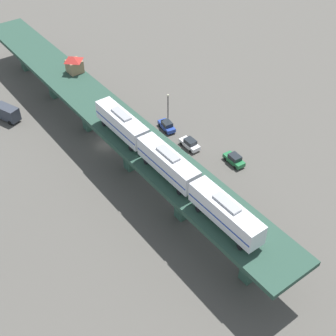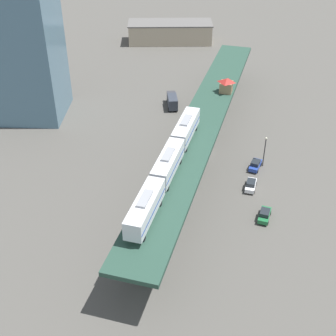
{
  "view_description": "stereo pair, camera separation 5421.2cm",
  "coord_description": "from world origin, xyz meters",
  "px_view_note": "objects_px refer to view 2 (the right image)",
  "views": [
    {
      "loc": [
        -46.53,
        -54.42,
        55.29
      ],
      "look_at": [
        -6.33,
        -20.76,
        9.81
      ],
      "focal_mm": 50.0,
      "sensor_mm": 36.0,
      "label": 1
    },
    {
      "loc": [
        -3.36,
        -87.21,
        55.08
      ],
      "look_at": [
        -6.33,
        -20.76,
        9.81
      ],
      "focal_mm": 50.0,
      "sensor_mm": 36.0,
      "label": 2
    }
  ],
  "objects_px": {
    "street_car_blue": "(255,165)",
    "delivery_truck": "(172,101)",
    "subway_train": "(168,163)",
    "street_car_green": "(265,215)",
    "office_tower": "(23,43)",
    "warehouse_building": "(170,32)",
    "street_car_white": "(251,185)",
    "signal_hut": "(226,85)",
    "street_lamp": "(265,149)"
  },
  "relations": [
    {
      "from": "street_car_blue",
      "to": "delivery_truck",
      "type": "xyz_separation_m",
      "value": [
        -18.38,
        27.72,
        0.82
      ]
    },
    {
      "from": "subway_train",
      "to": "street_car_green",
      "type": "distance_m",
      "value": 20.08
    },
    {
      "from": "subway_train",
      "to": "delivery_truck",
      "type": "bearing_deg",
      "value": 91.1
    },
    {
      "from": "subway_train",
      "to": "office_tower",
      "type": "distance_m",
      "value": 52.38
    },
    {
      "from": "delivery_truck",
      "to": "warehouse_building",
      "type": "xyz_separation_m",
      "value": [
        -2.57,
        49.68,
        1.65
      ]
    },
    {
      "from": "street_car_white",
      "to": "signal_hut",
      "type": "bearing_deg",
      "value": 98.36
    },
    {
      "from": "street_car_white",
      "to": "office_tower",
      "type": "xyz_separation_m",
      "value": [
        -51.39,
        29.91,
        17.06
      ]
    },
    {
      "from": "delivery_truck",
      "to": "street_lamp",
      "type": "distance_m",
      "value": 33.43
    },
    {
      "from": "street_lamp",
      "to": "warehouse_building",
      "type": "bearing_deg",
      "value": 106.53
    },
    {
      "from": "delivery_truck",
      "to": "office_tower",
      "type": "relative_size",
      "value": 0.21
    },
    {
      "from": "warehouse_building",
      "to": "subway_train",
      "type": "bearing_deg",
      "value": -87.9
    },
    {
      "from": "street_car_white",
      "to": "street_car_green",
      "type": "relative_size",
      "value": 0.99
    },
    {
      "from": "street_car_blue",
      "to": "warehouse_building",
      "type": "relative_size",
      "value": 0.16
    },
    {
      "from": "street_car_green",
      "to": "delivery_truck",
      "type": "xyz_separation_m",
      "value": [
        -18.25,
        43.85,
        0.82
      ]
    },
    {
      "from": "street_lamp",
      "to": "warehouse_building",
      "type": "xyz_separation_m",
      "value": [
        -22.65,
        76.31,
        -0.7
      ]
    },
    {
      "from": "street_car_blue",
      "to": "office_tower",
      "type": "xyz_separation_m",
      "value": [
        -53.06,
        22.8,
        17.06
      ]
    },
    {
      "from": "office_tower",
      "to": "street_car_white",
      "type": "bearing_deg",
      "value": -30.2
    },
    {
      "from": "delivery_truck",
      "to": "warehouse_building",
      "type": "relative_size",
      "value": 0.26
    },
    {
      "from": "signal_hut",
      "to": "street_car_blue",
      "type": "relative_size",
      "value": 0.81
    },
    {
      "from": "street_car_blue",
      "to": "delivery_truck",
      "type": "distance_m",
      "value": 33.27
    },
    {
      "from": "subway_train",
      "to": "signal_hut",
      "type": "height_order",
      "value": "subway_train"
    },
    {
      "from": "street_car_blue",
      "to": "delivery_truck",
      "type": "height_order",
      "value": "delivery_truck"
    },
    {
      "from": "delivery_truck",
      "to": "warehouse_building",
      "type": "height_order",
      "value": "warehouse_building"
    },
    {
      "from": "street_car_green",
      "to": "street_car_white",
      "type": "bearing_deg",
      "value": 99.7
    },
    {
      "from": "street_lamp",
      "to": "office_tower",
      "type": "distance_m",
      "value": 60.52
    },
    {
      "from": "delivery_truck",
      "to": "office_tower",
      "type": "xyz_separation_m",
      "value": [
        -34.68,
        -4.91,
        16.24
      ]
    },
    {
      "from": "office_tower",
      "to": "delivery_truck",
      "type": "bearing_deg",
      "value": 8.06
    },
    {
      "from": "street_car_blue",
      "to": "street_car_white",
      "type": "height_order",
      "value": "same"
    },
    {
      "from": "street_car_white",
      "to": "delivery_truck",
      "type": "distance_m",
      "value": 38.64
    },
    {
      "from": "office_tower",
      "to": "warehouse_building",
      "type": "bearing_deg",
      "value": 59.54
    },
    {
      "from": "street_car_white",
      "to": "warehouse_building",
      "type": "distance_m",
      "value": 86.71
    },
    {
      "from": "signal_hut",
      "to": "office_tower",
      "type": "xyz_separation_m",
      "value": [
        -47.5,
        3.45,
        7.89
      ]
    },
    {
      "from": "delivery_truck",
      "to": "street_lamp",
      "type": "xyz_separation_m",
      "value": [
        20.08,
        -26.63,
        2.35
      ]
    },
    {
      "from": "signal_hut",
      "to": "street_car_green",
      "type": "xyz_separation_m",
      "value": [
        5.43,
        -35.49,
        -9.17
      ]
    },
    {
      "from": "signal_hut",
      "to": "warehouse_building",
      "type": "xyz_separation_m",
      "value": [
        -15.39,
        58.04,
        -6.7
      ]
    },
    {
      "from": "office_tower",
      "to": "signal_hut",
      "type": "bearing_deg",
      "value": -4.15
    },
    {
      "from": "signal_hut",
      "to": "street_car_blue",
      "type": "distance_m",
      "value": 22.13
    },
    {
      "from": "office_tower",
      "to": "street_car_green",
      "type": "bearing_deg",
      "value": -36.34
    },
    {
      "from": "street_car_blue",
      "to": "signal_hut",
      "type": "bearing_deg",
      "value": 106.01
    },
    {
      "from": "signal_hut",
      "to": "street_lamp",
      "type": "bearing_deg",
      "value": -68.35
    },
    {
      "from": "street_lamp",
      "to": "office_tower",
      "type": "relative_size",
      "value": 0.19
    },
    {
      "from": "warehouse_building",
      "to": "street_lamp",
      "type": "bearing_deg",
      "value": -73.47
    },
    {
      "from": "street_lamp",
      "to": "street_car_blue",
      "type": "bearing_deg",
      "value": -147.33
    },
    {
      "from": "warehouse_building",
      "to": "street_car_green",
      "type": "bearing_deg",
      "value": -77.45
    },
    {
      "from": "street_car_white",
      "to": "street_car_green",
      "type": "height_order",
      "value": "same"
    },
    {
      "from": "street_car_blue",
      "to": "office_tower",
      "type": "bearing_deg",
      "value": 156.74
    },
    {
      "from": "subway_train",
      "to": "street_lamp",
      "type": "bearing_deg",
      "value": 39.95
    },
    {
      "from": "street_car_white",
      "to": "street_car_blue",
      "type": "bearing_deg",
      "value": 76.8
    },
    {
      "from": "street_car_green",
      "to": "street_lamp",
      "type": "relative_size",
      "value": 0.68
    },
    {
      "from": "subway_train",
      "to": "signal_hut",
      "type": "bearing_deg",
      "value": 70.76
    }
  ]
}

